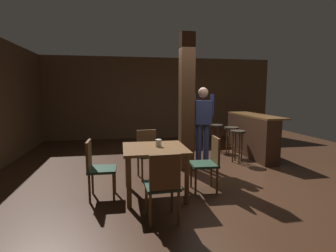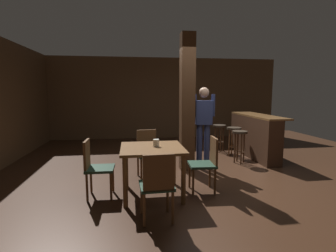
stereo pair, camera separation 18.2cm
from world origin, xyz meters
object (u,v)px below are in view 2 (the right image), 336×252
Objects in this scene: bar_counter at (254,135)px; bar_stool_far at (219,131)px; chair_west at (95,165)px; chair_east at (207,161)px; bar_stool_near at (240,139)px; dining_table at (152,155)px; napkin_cup at (156,143)px; chair_south at (157,183)px; chair_north at (148,151)px; standing_person at (204,122)px; bar_stool_mid at (234,134)px.

bar_counter is 2.85× the size of bar_stool_far.
chair_west and chair_east have the same top height.
chair_west reaches higher than bar_stool_near.
napkin_cup is (0.07, 0.03, 0.18)m from dining_table.
chair_south reaches higher than dining_table.
chair_north reaches higher than bar_stool_near.
standing_person reaches higher than bar_counter.
standing_person is (1.20, 0.39, 0.50)m from chair_north.
standing_person is at bearing -138.31° from bar_stool_mid.
chair_south is at bearing -125.88° from bar_stool_mid.
bar_stool_mid is at bearing 165.27° from bar_counter.
bar_counter reaches higher than chair_north.
dining_table reaches higher than bar_stool_far.
chair_north reaches higher than bar_stool_far.
chair_south is 4.09m from bar_counter.
dining_table is 0.47× the size of bar_counter.
chair_west is at bearing -136.67° from bar_stool_far.
chair_west is 4.08m from bar_stool_far.
chair_south is at bearing -130.66° from bar_stool_near.
napkin_cup is 0.16× the size of bar_stool_far.
chair_west is at bearing -144.91° from bar_stool_mid.
dining_table is at bearing -89.32° from chair_north.
chair_south is 0.43× the size of bar_counter.
chair_south is at bearing -119.33° from bar_stool_far.
dining_table is at bearing -2.25° from chair_west.
standing_person reaches higher than dining_table.
dining_table is 1.34× the size of bar_stool_far.
chair_south reaches higher than bar_stool_mid.
standing_person is (2.07, 1.25, 0.50)m from chair_west.
chair_west is 1.00× the size of chair_east.
chair_south is at bearing -47.07° from chair_west.
bar_counter is at bearing -14.73° from bar_stool_mid.
standing_person is 2.37× the size of bar_stool_far.
napkin_cup is at bearing -134.74° from bar_stool_mid.
chair_west is at bearing -152.54° from bar_stool_near.
chair_south is 3.88m from bar_stool_mid.
dining_table is 2.68m from bar_stool_near.
standing_person is 1.10m from bar_stool_near.
chair_east reaches higher than dining_table.
chair_north reaches higher than dining_table.
chair_west is 7.72× the size of napkin_cup.
chair_east is 7.72× the size of napkin_cup.
dining_table is 1.09× the size of chair_west.
chair_east is (0.90, 0.92, 0.00)m from chair_south.
chair_west is at bearing -150.07° from bar_counter.
chair_west is 3.85m from bar_stool_mid.
bar_counter is 0.97m from bar_stool_far.
bar_stool_mid is (3.15, 2.21, 0.05)m from chair_west.
chair_south is 1.00× the size of chair_east.
dining_table is at bearing -135.24° from bar_stool_mid.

